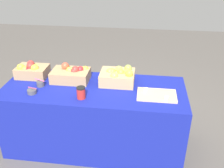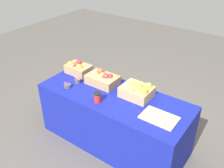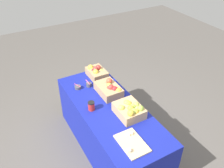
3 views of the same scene
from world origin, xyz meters
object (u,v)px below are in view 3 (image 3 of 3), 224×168
Objects in this scene: apple_crate_right at (130,110)px; cutting_board_front at (132,143)px; apple_crate_left at (96,72)px; apple_crate_middle at (109,89)px; sample_bowl_near at (89,85)px; coffee_cup at (91,106)px; sample_bowl_mid at (78,87)px.

apple_crate_right reaches higher than cutting_board_front.
apple_crate_middle reaches higher than apple_crate_left.
apple_crate_left reaches higher than sample_bowl_near.
cutting_board_front is (1.38, -0.26, -0.07)m from apple_crate_left.
coffee_cup is at bearing -169.12° from cutting_board_front.
sample_bowl_mid is 0.83× the size of coffee_cup.
coffee_cup is (-0.72, -0.14, 0.05)m from cutting_board_front.
apple_crate_left is 0.89× the size of cutting_board_front.
apple_crate_right reaches higher than coffee_cup.
sample_bowl_mid is (-0.03, -0.16, -0.01)m from sample_bowl_near.
cutting_board_front is 3.71× the size of sample_bowl_near.
apple_crate_left is 0.40m from sample_bowl_mid.
apple_crate_right reaches higher than sample_bowl_near.
cutting_board_front is 3.23× the size of coffee_cup.
coffee_cup is (0.51, -0.03, 0.04)m from sample_bowl_mid.
apple_crate_left is at bearing 169.52° from cutting_board_front.
cutting_board_front is 1.24m from sample_bowl_mid.
apple_crate_middle reaches higher than coffee_cup.
apple_crate_middle reaches higher than cutting_board_front.
apple_crate_right is 3.49× the size of sample_bowl_near.
coffee_cup is at bearing -130.93° from apple_crate_right.
sample_bowl_near is at bearing 177.77° from cutting_board_front.
apple_crate_middle is 0.34m from sample_bowl_near.
sample_bowl_mid is at bearing -99.26° from sample_bowl_near.
sample_bowl_near is at bearing -167.25° from apple_crate_right.
apple_crate_left is at bearing 112.53° from sample_bowl_mid.
apple_crate_right is 3.67× the size of sample_bowl_mid.
sample_bowl_near is (-1.20, 0.05, 0.02)m from cutting_board_front.
sample_bowl_near reaches higher than sample_bowl_mid.
cutting_board_front is (0.40, -0.23, -0.07)m from apple_crate_right.
apple_crate_right is 0.49m from coffee_cup.
sample_bowl_mid is (-0.83, -0.34, -0.06)m from apple_crate_right.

